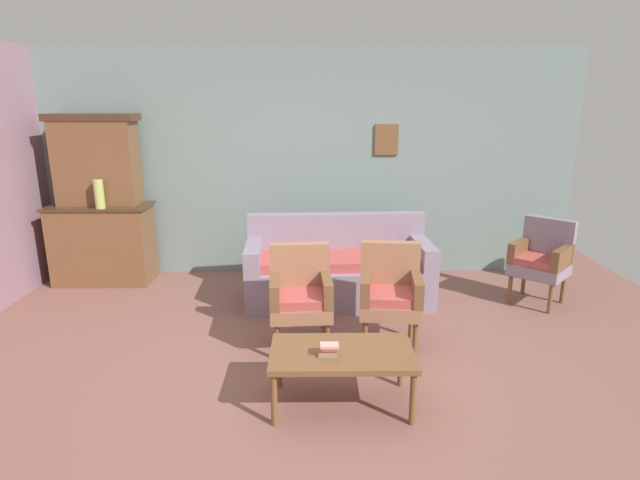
{
  "coord_description": "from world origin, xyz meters",
  "views": [
    {
      "loc": [
        0.04,
        -3.57,
        2.1
      ],
      "look_at": [
        0.09,
        0.98,
        0.85
      ],
      "focal_mm": 28.57,
      "sensor_mm": 36.0,
      "label": 1
    }
  ],
  "objects_px": {
    "armchair_near_couch_end": "(390,291)",
    "book_stack_on_table": "(329,349)",
    "armchair_by_doorway": "(300,293)",
    "wingback_chair_by_fireplace": "(542,257)",
    "coffee_table": "(342,356)",
    "floral_couch": "(338,271)",
    "floor_vase_by_wall": "(552,258)",
    "side_cabinet": "(103,244)",
    "vase_on_cabinet": "(99,194)"
  },
  "relations": [
    {
      "from": "armchair_near_couch_end",
      "to": "book_stack_on_table",
      "type": "xyz_separation_m",
      "value": [
        -0.56,
        -1.01,
        -0.04
      ]
    },
    {
      "from": "armchair_by_doorway",
      "to": "armchair_near_couch_end",
      "type": "xyz_separation_m",
      "value": [
        0.78,
        0.04,
        0.0
      ]
    },
    {
      "from": "wingback_chair_by_fireplace",
      "to": "coffee_table",
      "type": "distance_m",
      "value": 2.92
    },
    {
      "from": "floral_couch",
      "to": "floor_vase_by_wall",
      "type": "xyz_separation_m",
      "value": [
        2.56,
        0.52,
        -0.03
      ]
    },
    {
      "from": "wingback_chair_by_fireplace",
      "to": "book_stack_on_table",
      "type": "xyz_separation_m",
      "value": [
        -2.31,
        -1.97,
        -0.04
      ]
    },
    {
      "from": "side_cabinet",
      "to": "coffee_table",
      "type": "xyz_separation_m",
      "value": [
        2.69,
        -2.62,
        -0.09
      ]
    },
    {
      "from": "floral_couch",
      "to": "coffee_table",
      "type": "height_order",
      "value": "floral_couch"
    },
    {
      "from": "floral_couch",
      "to": "book_stack_on_table",
      "type": "relative_size",
      "value": 14.42
    },
    {
      "from": "vase_on_cabinet",
      "to": "coffee_table",
      "type": "bearing_deg",
      "value": -43.13
    },
    {
      "from": "armchair_near_couch_end",
      "to": "wingback_chair_by_fireplace",
      "type": "relative_size",
      "value": 1.0
    },
    {
      "from": "wingback_chair_by_fireplace",
      "to": "coffee_table",
      "type": "height_order",
      "value": "wingback_chair_by_fireplace"
    },
    {
      "from": "floral_couch",
      "to": "wingback_chair_by_fireplace",
      "type": "bearing_deg",
      "value": -2.42
    },
    {
      "from": "vase_on_cabinet",
      "to": "floral_couch",
      "type": "height_order",
      "value": "vase_on_cabinet"
    },
    {
      "from": "vase_on_cabinet",
      "to": "coffee_table",
      "type": "relative_size",
      "value": 0.33
    },
    {
      "from": "wingback_chair_by_fireplace",
      "to": "coffee_table",
      "type": "xyz_separation_m",
      "value": [
        -2.21,
        -1.9,
        -0.12
      ]
    },
    {
      "from": "armchair_by_doorway",
      "to": "wingback_chair_by_fireplace",
      "type": "bearing_deg",
      "value": 21.6
    },
    {
      "from": "floral_couch",
      "to": "wingback_chair_by_fireplace",
      "type": "relative_size",
      "value": 2.21
    },
    {
      "from": "armchair_near_couch_end",
      "to": "coffee_table",
      "type": "relative_size",
      "value": 0.9
    },
    {
      "from": "wingback_chair_by_fireplace",
      "to": "floral_couch",
      "type": "bearing_deg",
      "value": 177.58
    },
    {
      "from": "side_cabinet",
      "to": "floral_couch",
      "type": "xyz_separation_m",
      "value": [
        2.76,
        -0.62,
        -0.14
      ]
    },
    {
      "from": "side_cabinet",
      "to": "book_stack_on_table",
      "type": "bearing_deg",
      "value": -45.93
    },
    {
      "from": "vase_on_cabinet",
      "to": "wingback_chair_by_fireplace",
      "type": "height_order",
      "value": "vase_on_cabinet"
    },
    {
      "from": "floral_couch",
      "to": "wingback_chair_by_fireplace",
      "type": "xyz_separation_m",
      "value": [
        2.15,
        -0.09,
        0.17
      ]
    },
    {
      "from": "wingback_chair_by_fireplace",
      "to": "book_stack_on_table",
      "type": "height_order",
      "value": "wingback_chair_by_fireplace"
    },
    {
      "from": "armchair_near_couch_end",
      "to": "vase_on_cabinet",
      "type": "bearing_deg",
      "value": 154.09
    },
    {
      "from": "vase_on_cabinet",
      "to": "book_stack_on_table",
      "type": "relative_size",
      "value": 2.36
    },
    {
      "from": "armchair_by_doorway",
      "to": "armchair_near_couch_end",
      "type": "bearing_deg",
      "value": 3.02
    },
    {
      "from": "floor_vase_by_wall",
      "to": "coffee_table",
      "type": "bearing_deg",
      "value": -136.19
    },
    {
      "from": "side_cabinet",
      "to": "floor_vase_by_wall",
      "type": "distance_m",
      "value": 5.32
    },
    {
      "from": "vase_on_cabinet",
      "to": "armchair_by_doorway",
      "type": "relative_size",
      "value": 0.36
    },
    {
      "from": "armchair_near_couch_end",
      "to": "floor_vase_by_wall",
      "type": "distance_m",
      "value": 2.68
    },
    {
      "from": "armchair_near_couch_end",
      "to": "book_stack_on_table",
      "type": "height_order",
      "value": "armchair_near_couch_end"
    },
    {
      "from": "floral_couch",
      "to": "coffee_table",
      "type": "bearing_deg",
      "value": -91.87
    },
    {
      "from": "armchair_by_doorway",
      "to": "coffee_table",
      "type": "bearing_deg",
      "value": -70.92
    },
    {
      "from": "coffee_table",
      "to": "vase_on_cabinet",
      "type": "bearing_deg",
      "value": 136.87
    },
    {
      "from": "floral_couch",
      "to": "wingback_chair_by_fireplace",
      "type": "height_order",
      "value": "same"
    },
    {
      "from": "coffee_table",
      "to": "book_stack_on_table",
      "type": "relative_size",
      "value": 7.26
    },
    {
      "from": "armchair_near_couch_end",
      "to": "coffee_table",
      "type": "bearing_deg",
      "value": -116.38
    },
    {
      "from": "book_stack_on_table",
      "to": "floor_vase_by_wall",
      "type": "height_order",
      "value": "floor_vase_by_wall"
    },
    {
      "from": "coffee_table",
      "to": "wingback_chair_by_fireplace",
      "type": "bearing_deg",
      "value": 40.68
    },
    {
      "from": "floor_vase_by_wall",
      "to": "wingback_chair_by_fireplace",
      "type": "bearing_deg",
      "value": -123.78
    },
    {
      "from": "armchair_near_couch_end",
      "to": "floor_vase_by_wall",
      "type": "height_order",
      "value": "armchair_near_couch_end"
    },
    {
      "from": "side_cabinet",
      "to": "armchair_near_couch_end",
      "type": "relative_size",
      "value": 1.28
    },
    {
      "from": "floral_couch",
      "to": "book_stack_on_table",
      "type": "bearing_deg",
      "value": -94.42
    },
    {
      "from": "side_cabinet",
      "to": "wingback_chair_by_fireplace",
      "type": "bearing_deg",
      "value": -8.3
    },
    {
      "from": "wingback_chair_by_fireplace",
      "to": "armchair_near_couch_end",
      "type": "bearing_deg",
      "value": -151.22
    },
    {
      "from": "vase_on_cabinet",
      "to": "armchair_near_couch_end",
      "type": "height_order",
      "value": "vase_on_cabinet"
    },
    {
      "from": "book_stack_on_table",
      "to": "floor_vase_by_wall",
      "type": "bearing_deg",
      "value": 43.53
    },
    {
      "from": "coffee_table",
      "to": "armchair_by_doorway",
      "type": "bearing_deg",
      "value": 109.08
    },
    {
      "from": "floral_couch",
      "to": "wingback_chair_by_fireplace",
      "type": "distance_m",
      "value": 2.16
    }
  ]
}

